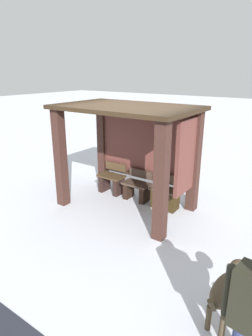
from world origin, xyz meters
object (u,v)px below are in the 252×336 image
object	(u,v)px
bus_shelter	(135,138)
bench_center_inside	(137,188)
bench_right_inside	(165,195)
bench_left_inside	(112,181)
dog	(228,288)

from	to	relation	value
bus_shelter	bench_center_inside	size ratio (longest dim) A/B	4.08
bench_right_inside	bench_left_inside	bearing A→B (deg)	-180.00
bench_center_inside	dog	world-z (taller)	bench_center_inside
bus_shelter	dog	size ratio (longest dim) A/B	2.91
bench_right_inside	dog	size ratio (longest dim) A/B	0.74
bus_shelter	bench_right_inside	bearing A→B (deg)	21.31
bench_left_inside	bench_right_inside	xyz separation A→B (m)	(1.52, 0.00, -0.00)
bench_left_inside	dog	world-z (taller)	bench_left_inside
bench_left_inside	bench_center_inside	bearing A→B (deg)	0.00
bench_center_inside	bench_left_inside	bearing A→B (deg)	-180.00
bus_shelter	bench_left_inside	world-z (taller)	bus_shelter
bus_shelter	dog	world-z (taller)	bus_shelter
bench_center_inside	dog	bearing A→B (deg)	-39.56
bus_shelter	bench_right_inside	xyz separation A→B (m)	(0.66, 0.26, -1.27)
bench_center_inside	dog	size ratio (longest dim) A/B	0.71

